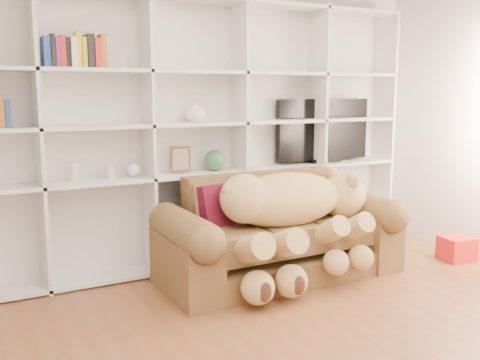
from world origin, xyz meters
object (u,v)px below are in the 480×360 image
sofa (278,239)px  tv (323,131)px  teddy_bear (293,211)px  gift_box (457,249)px

sofa → tv: tv is taller
sofa → tv: (0.94, 0.65, 0.86)m
teddy_bear → gift_box: 1.78m
sofa → teddy_bear: size_ratio=1.34×
sofa → tv: 1.43m
teddy_bear → tv: size_ratio=1.42×
teddy_bear → sofa: bearing=102.9°
teddy_bear → gift_box: size_ratio=5.49×
teddy_bear → tv: tv is taller
tv → sofa: bearing=-145.2°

